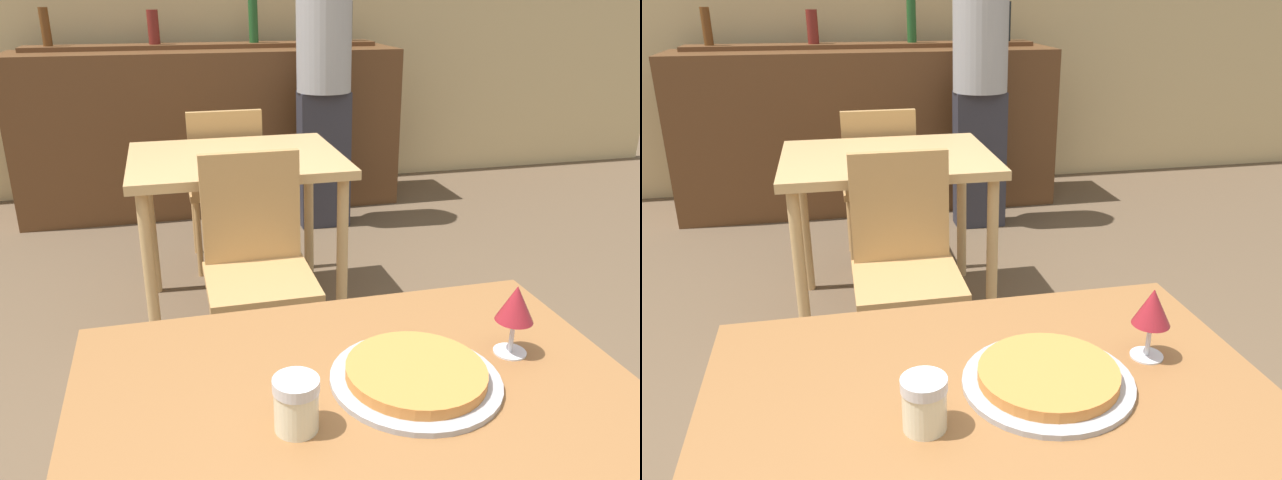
% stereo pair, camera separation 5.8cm
% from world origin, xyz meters
% --- Properties ---
extents(wall_back, '(8.00, 0.05, 2.80)m').
position_xyz_m(wall_back, '(0.00, 3.95, 1.40)').
color(wall_back, '#D1B784').
rests_on(wall_back, ground_plane).
extents(dining_table_near, '(1.11, 0.77, 0.72)m').
position_xyz_m(dining_table_near, '(0.00, 0.00, 0.64)').
color(dining_table_near, brown).
rests_on(dining_table_near, ground_plane).
extents(dining_table_far, '(0.93, 0.77, 0.78)m').
position_xyz_m(dining_table_far, '(-0.03, 1.75, 0.68)').
color(dining_table_far, tan).
rests_on(dining_table_far, ground_plane).
extents(bar_counter, '(2.60, 0.56, 1.10)m').
position_xyz_m(bar_counter, '(0.00, 3.45, 0.55)').
color(bar_counter, brown).
rests_on(bar_counter, ground_plane).
extents(bar_back_shelf, '(2.39, 0.24, 0.34)m').
position_xyz_m(bar_back_shelf, '(0.04, 3.59, 1.15)').
color(bar_back_shelf, brown).
rests_on(bar_back_shelf, bar_counter).
extents(chair_far_side_front, '(0.40, 0.40, 0.90)m').
position_xyz_m(chair_far_side_front, '(-0.03, 1.20, 0.52)').
color(chair_far_side_front, tan).
rests_on(chair_far_side_front, ground_plane).
extents(chair_far_side_back, '(0.40, 0.40, 0.90)m').
position_xyz_m(chair_far_side_back, '(-0.03, 2.31, 0.52)').
color(chair_far_side_back, tan).
rests_on(chair_far_side_back, ground_plane).
extents(pizza_tray, '(0.34, 0.34, 0.04)m').
position_xyz_m(pizza_tray, '(0.12, -0.00, 0.74)').
color(pizza_tray, '#A3A3A8').
rests_on(pizza_tray, dining_table_near).
extents(cheese_shaker, '(0.08, 0.08, 0.10)m').
position_xyz_m(cheese_shaker, '(-0.14, -0.08, 0.78)').
color(cheese_shaker, beige).
rests_on(cheese_shaker, dining_table_near).
extents(person_standing, '(0.34, 0.34, 1.84)m').
position_xyz_m(person_standing, '(0.66, 2.87, 1.01)').
color(person_standing, '#2D2D38').
rests_on(person_standing, ground_plane).
extents(wine_glass, '(0.08, 0.08, 0.16)m').
position_xyz_m(wine_glass, '(0.36, 0.05, 0.84)').
color(wine_glass, silver).
rests_on(wine_glass, dining_table_near).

